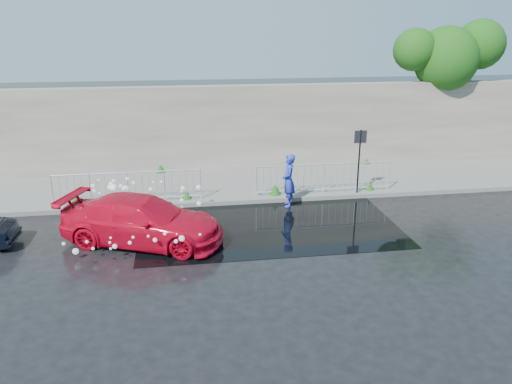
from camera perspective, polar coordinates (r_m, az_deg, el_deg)
ground at (r=14.94m, az=0.12°, el=-5.21°), size 90.00×90.00×0.00m
pavement at (r=19.55m, az=-2.14°, el=0.86°), size 30.00×4.00×0.15m
curb at (r=17.67m, az=-1.38°, el=-1.08°), size 30.00×0.25×0.16m
retaining_wall at (r=21.21m, az=-2.90°, el=7.37°), size 30.00×0.60×3.50m
puddle at (r=15.92m, az=1.35°, el=-3.64°), size 8.00×5.00×0.01m
sign_post at (r=18.27m, az=11.75°, el=4.59°), size 0.45×0.06×2.50m
tree at (r=24.03m, az=21.30°, el=14.44°), size 5.00×2.80×6.28m
railing_left at (r=17.76m, az=-14.45°, el=0.66°), size 5.05×0.05×1.10m
railing_right at (r=18.39m, az=7.77°, el=1.70°), size 5.05×0.05×1.10m
weeds at (r=18.92m, az=-2.66°, el=1.02°), size 12.17×3.93×0.39m
water_spray at (r=15.91m, az=-13.63°, el=-1.67°), size 3.63×5.52×0.94m
red_car at (r=14.72m, az=-12.86°, el=-3.20°), size 5.07×3.46×1.36m
person at (r=17.21m, az=3.76°, el=1.31°), size 0.54×0.73×1.85m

